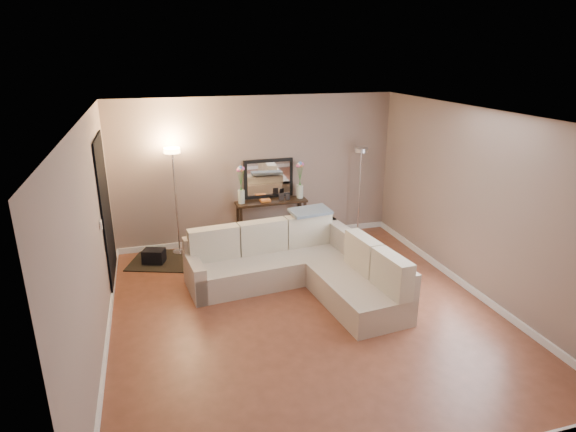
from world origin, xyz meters
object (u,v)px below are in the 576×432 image
object	(u,v)px
sectional_sofa	(300,266)
console_table	(267,219)
floor_lamp_unlit	(360,175)
floor_lamp_lit	(174,180)

from	to	relation	value
sectional_sofa	console_table	bearing A→B (deg)	91.61
console_table	floor_lamp_unlit	distance (m)	1.87
sectional_sofa	floor_lamp_unlit	size ratio (longest dim) A/B	1.63
sectional_sofa	floor_lamp_unlit	world-z (taller)	floor_lamp_unlit
console_table	floor_lamp_lit	distance (m)	1.79
floor_lamp_unlit	sectional_sofa	bearing A→B (deg)	-134.85
console_table	floor_lamp_lit	bearing A→B (deg)	-178.11
sectional_sofa	floor_lamp_unlit	xyz separation A→B (m)	(1.66, 1.67, 0.85)
sectional_sofa	floor_lamp_lit	bearing A→B (deg)	132.80
sectional_sofa	console_table	world-z (taller)	sectional_sofa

